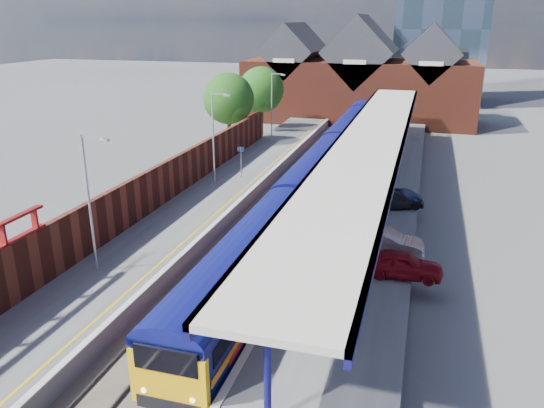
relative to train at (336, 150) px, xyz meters
The scene contains 22 objects.
ground 2.74m from the train, 149.02° to the right, with size 240.00×240.00×0.00m, color #5B5B5E.
ballast_bed 11.20m from the train, 97.80° to the right, with size 6.00×76.00×0.06m, color #473D33.
rails 11.18m from the train, 97.80° to the right, with size 4.51×76.00×0.14m.
left_platform 13.05m from the train, 122.69° to the right, with size 5.00×76.00×1.00m, color #565659.
right_platform 11.90m from the train, 67.53° to the right, with size 6.00×76.00×1.00m, color #565659.
coping_left 11.90m from the train, 113.08° to the right, with size 0.30×76.00×0.05m, color silver.
coping_right 11.08m from the train, 81.35° to the right, with size 0.30×76.00×0.05m, color silver.
yellow_line 12.14m from the train, 115.70° to the right, with size 0.14×76.00×0.01m, color yellow.
train is the anchor object (origin of this frame).
canopy 10.28m from the train, 65.96° to the right, with size 4.50×52.00×4.48m.
lamp_post_b 26.26m from the train, 107.51° to the right, with size 1.48×0.18×7.00m.
lamp_post_c 12.21m from the train, 131.44° to the right, with size 1.48×0.18×7.00m.
lamp_post_d 10.97m from the train, 137.88° to the left, with size 1.48×0.18×7.00m.
platform_sign 9.49m from the train, 133.27° to the right, with size 0.55×0.08×2.50m.
brick_wall 19.84m from the train, 118.93° to the right, with size 0.35×50.00×3.86m.
station_building 27.35m from the train, 93.15° to the left, with size 30.00×12.12×13.78m.
tree_near 13.26m from the train, 157.07° to the left, with size 5.20×5.20×8.10m.
tree_far 17.24m from the train, 129.81° to the left, with size 5.20×5.20×8.10m.
parked_car_red 22.48m from the train, 71.83° to the right, with size 1.58×3.93×1.34m, color maroon.
parked_car_silver 19.84m from the train, 72.93° to the right, with size 1.54×4.41×1.45m, color silver.
parked_car_dark 12.54m from the train, 61.31° to the right, with size 1.58×3.89×1.13m, color black.
parked_car_blue 11.79m from the train, 62.62° to the right, with size 2.19×4.74×1.32m, color navy.
Camera 1 is at (8.92, -15.02, 13.06)m, focal length 35.00 mm.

